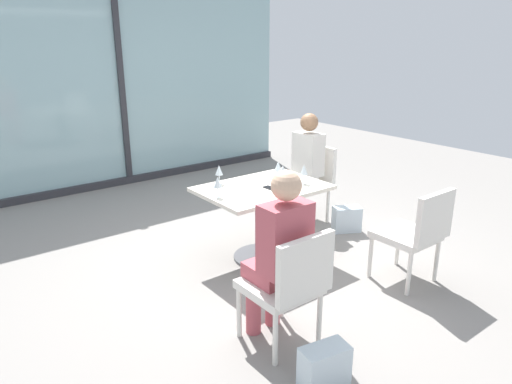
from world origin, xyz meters
TOP-DOWN VIEW (x-y plane):
  - ground_plane at (0.00, 0.00)m, footprint 12.00×12.00m
  - window_wall_backdrop at (0.00, 3.20)m, footprint 5.36×0.10m
  - dining_table_main at (0.00, 0.00)m, footprint 1.15×0.81m
  - chair_far_right at (1.08, 0.47)m, footprint 0.50×0.46m
  - chair_front_left at (-0.72, -1.19)m, footprint 0.46×0.50m
  - chair_front_right at (0.72, -1.19)m, footprint 0.46×0.50m
  - person_far_right at (0.97, 0.47)m, footprint 0.39×0.34m
  - person_front_left at (-0.72, -1.08)m, footprint 0.34×0.39m
  - wine_glass_0 at (0.20, -0.06)m, footprint 0.07×0.07m
  - wine_glass_1 at (-0.50, -0.01)m, footprint 0.07×0.07m
  - wine_glass_2 at (0.37, -0.16)m, footprint 0.07×0.07m
  - wine_glass_3 at (-0.27, 0.32)m, footprint 0.07×0.07m
  - wine_glass_4 at (0.25, 0.08)m, footprint 0.07×0.07m
  - coffee_cup at (0.26, -0.16)m, footprint 0.08×0.08m
  - cell_phone_on_table at (0.02, -0.09)m, footprint 0.08×0.15m
  - handbag_0 at (1.15, -0.05)m, footprint 0.34×0.28m
  - handbag_1 at (-0.81, -1.63)m, footprint 0.32×0.21m

SIDE VIEW (x-z plane):
  - ground_plane at x=0.00m, z-range 0.00..0.00m
  - handbag_0 at x=1.15m, z-range 0.00..0.28m
  - handbag_1 at x=-0.81m, z-range 0.00..0.28m
  - chair_far_right at x=1.08m, z-range 0.06..0.93m
  - chair_front_left at x=-0.72m, z-range 0.06..0.93m
  - chair_front_right at x=0.72m, z-range 0.06..0.93m
  - dining_table_main at x=0.00m, z-range 0.16..0.89m
  - person_far_right at x=0.97m, z-range 0.07..1.33m
  - person_front_left at x=-0.72m, z-range 0.07..1.33m
  - cell_phone_on_table at x=0.02m, z-range 0.73..0.74m
  - coffee_cup at x=0.26m, z-range 0.73..0.82m
  - wine_glass_0 at x=0.20m, z-range 0.77..0.95m
  - wine_glass_1 at x=-0.50m, z-range 0.77..0.95m
  - wine_glass_2 at x=0.37m, z-range 0.77..0.95m
  - wine_glass_3 at x=-0.27m, z-range 0.77..0.95m
  - wine_glass_4 at x=0.25m, z-range 0.77..0.95m
  - window_wall_backdrop at x=0.00m, z-range -0.14..2.56m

